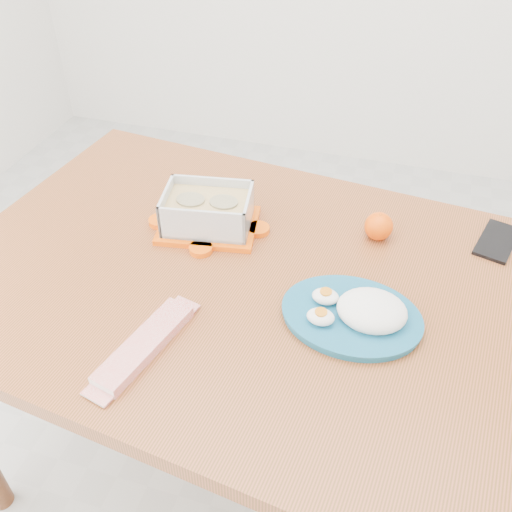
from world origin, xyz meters
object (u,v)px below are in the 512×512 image
(food_container, at_px, (208,211))
(orange_fruit, at_px, (379,226))
(rice_plate, at_px, (358,312))
(smartphone, at_px, (497,241))
(dining_table, at_px, (256,306))

(food_container, xyz_separation_m, orange_fruit, (0.39, 0.08, -0.01))
(rice_plate, relative_size, smartphone, 1.92)
(smartphone, bearing_deg, rice_plate, -112.52)
(food_container, relative_size, smartphone, 1.69)
(orange_fruit, bearing_deg, dining_table, -136.70)
(smartphone, bearing_deg, dining_table, -135.02)
(food_container, bearing_deg, orange_fruit, 1.96)
(rice_plate, height_order, smartphone, rice_plate)
(dining_table, height_order, smartphone, smartphone)
(dining_table, xyz_separation_m, food_container, (-0.16, 0.14, 0.13))
(dining_table, distance_m, smartphone, 0.58)
(dining_table, bearing_deg, smartphone, 35.84)
(orange_fruit, distance_m, smartphone, 0.28)
(food_container, bearing_deg, dining_table, -50.15)
(orange_fruit, relative_size, rice_plate, 0.23)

